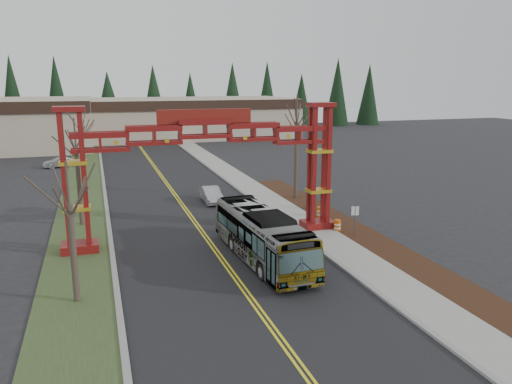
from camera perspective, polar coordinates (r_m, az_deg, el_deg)
name	(u,v)px	position (r m, az deg, el deg)	size (l,w,h in m)	color
road	(188,213)	(40.05, -7.73, -2.43)	(12.00, 110.00, 0.02)	black
lane_line_left	(187,213)	(40.03, -7.90, -2.42)	(0.12, 100.00, 0.01)	yellow
lane_line_right	(190,213)	(40.07, -7.56, -2.39)	(0.12, 100.00, 0.01)	yellow
curb_right	(262,207)	(41.51, 0.65, -1.68)	(0.30, 110.00, 0.15)	gray
sidewalk_right	(278,205)	(41.98, 2.52, -1.52)	(2.60, 110.00, 0.14)	gray
landscape_strip	(411,263)	(30.42, 17.25, -7.75)	(2.60, 50.00, 0.12)	black
grass_median	(82,222)	(39.51, -19.23, -3.20)	(4.00, 110.00, 0.08)	#304522
curb_left	(108,219)	(39.48, -16.56, -2.98)	(0.30, 110.00, 0.15)	gray
gateway_arch	(205,150)	(32.12, -5.79, 4.75)	(18.20, 1.60, 8.90)	#660D0D
retail_building_east	(188,117)	(94.79, -7.83, 8.45)	(38.00, 20.30, 7.00)	#B7A68C
conifer_treeline	(128,99)	(105.40, -14.38, 10.22)	(116.10, 5.60, 13.00)	black
transit_bus	(262,236)	(29.20, 0.71, -5.04)	(2.51, 10.71, 2.98)	#9B9EA2
silver_sedan	(211,195)	(43.29, -5.16, -0.31)	(1.42, 4.07, 1.34)	#A5A8AD
parked_car_far_a	(59,162)	(64.91, -21.57, 3.16)	(1.29, 3.69, 1.22)	gray
bare_tree_median_near	(69,205)	(24.37, -20.56, -1.43)	(3.07, 3.07, 6.83)	#382D26
bare_tree_median_mid	(76,147)	(37.51, -19.89, 4.88)	(3.04, 3.04, 7.82)	#382D26
bare_tree_median_far	(81,133)	(55.47, -19.34, 6.41)	(2.98, 2.98, 6.98)	#382D26
bare_tree_right_far	(297,123)	(43.59, 4.67, 7.90)	(3.43, 3.43, 9.08)	#382D26
street_sign	(355,215)	(33.81, 11.24, -2.65)	(0.48, 0.20, 2.20)	#3F3F44
barrel_south	(337,226)	(35.28, 9.28, -3.84)	(0.48, 0.48, 0.88)	#CD5A0B
barrel_mid	(320,213)	(38.56, 7.34, -2.34)	(0.48, 0.48, 0.89)	#CD5A0B
barrel_north	(312,204)	(40.79, 6.41, -1.42)	(0.53, 0.53, 0.98)	#CD5A0B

